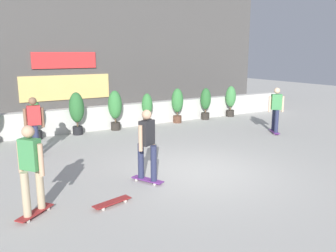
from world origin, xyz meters
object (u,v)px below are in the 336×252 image
potted_plant_2 (35,118)px  potted_plant_3 (77,110)px  potted_plant_7 (206,102)px  skater_foreground (34,123)px  skateboard_near_camera (112,202)px  potted_plant_5 (147,108)px  potted_plant_6 (177,103)px  potted_plant_8 (231,99)px  skater_by_wall_right (276,108)px  potted_plant_4 (115,107)px  skater_far_right (147,143)px  skater_far_left (31,167)px

potted_plant_2 → potted_plant_3: bearing=0.0°
potted_plant_2 → potted_plant_7: 7.20m
skater_foreground → skateboard_near_camera: 4.48m
potted_plant_2 → potted_plant_5: size_ratio=1.01×
potted_plant_6 → skateboard_near_camera: (-5.44, -6.29, -0.79)m
potted_plant_8 → skater_foreground: skater_foreground is taller
potted_plant_2 → skater_by_wall_right: skater_by_wall_right is taller
potted_plant_3 → potted_plant_5: (2.85, 0.00, -0.15)m
potted_plant_4 → potted_plant_2: bearing=180.0°
potted_plant_5 → skater_by_wall_right: (3.48, -3.53, 0.19)m
potted_plant_4 → skater_by_wall_right: size_ratio=0.90×
potted_plant_3 → skater_foreground: bearing=-132.5°
potted_plant_3 → potted_plant_7: potted_plant_3 is taller
potted_plant_4 → skater_by_wall_right: (4.85, -3.53, 0.05)m
potted_plant_5 → skater_far_right: 6.24m
skater_far_left → skateboard_near_camera: size_ratio=2.06×
skater_far_right → skater_by_wall_right: bearing=17.7°
potted_plant_7 → potted_plant_8: potted_plant_8 is taller
potted_plant_2 → skater_foreground: 1.99m
potted_plant_2 → skater_far_right: skater_far_right is taller
potted_plant_3 → potted_plant_4: potted_plant_3 is taller
skater_by_wall_right → skateboard_near_camera: bearing=-159.7°
potted_plant_2 → skater_far_right: bearing=-75.5°
skater_by_wall_right → skater_far_right: bearing=-162.3°
potted_plant_4 → skater_far_left: skater_far_left is taller
potted_plant_2 → skater_by_wall_right: bearing=-24.5°
potted_plant_2 → potted_plant_4: (2.91, 0.00, 0.13)m
potted_plant_4 → skater_by_wall_right: 6.00m
potted_plant_5 → potted_plant_6: (1.44, 0.00, 0.10)m
potted_plant_6 → skater_by_wall_right: skater_by_wall_right is taller
skater_far_right → potted_plant_2: bearing=104.5°
potted_plant_7 → skater_foreground: size_ratio=0.83×
potted_plant_6 → skater_foreground: 6.38m
skater_foreground → skater_by_wall_right: bearing=-11.0°
potted_plant_8 → potted_plant_4: bearing=-180.0°
potted_plant_6 → skater_foreground: bearing=-162.2°
potted_plant_3 → skater_foreground: 2.64m
potted_plant_8 → skater_by_wall_right: bearing=-104.0°
potted_plant_2 → skater_far_left: 6.10m
potted_plant_8 → skater_foreground: size_ratio=0.84×
potted_plant_4 → skateboard_near_camera: 6.87m
potted_plant_6 → skater_far_right: size_ratio=0.86×
potted_plant_5 → skateboard_near_camera: potted_plant_5 is taller
potted_plant_7 → skateboard_near_camera: (-6.92, -6.29, -0.74)m
potted_plant_2 → skater_far_left: size_ratio=0.79×
potted_plant_7 → potted_plant_5: bearing=180.0°
skater_far_right → skater_by_wall_right: (6.32, 2.02, 0.00)m
potted_plant_6 → skater_foreground: size_ratio=0.86×
potted_plant_4 → potted_plant_6: 2.81m
potted_plant_5 → potted_plant_7: bearing=-0.0°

